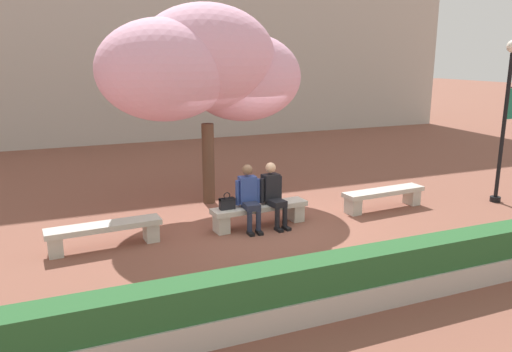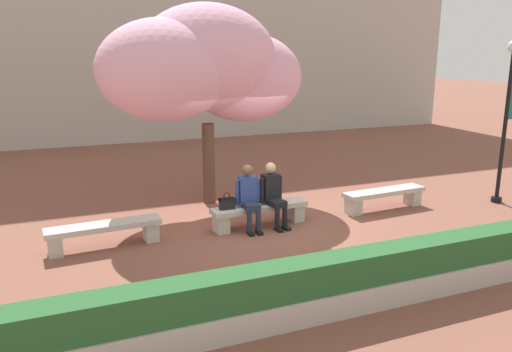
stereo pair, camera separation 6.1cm
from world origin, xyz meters
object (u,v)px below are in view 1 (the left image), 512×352
Objects in this scene: stone_bench_west_end at (104,231)px; stone_bench_center at (384,196)px; person_seated_right at (273,192)px; person_seated_left at (249,195)px; stone_bench_near_west at (260,211)px; lamp_post_with_banner at (506,107)px; cherry_tree_main at (204,67)px; handbag at (227,203)px.

stone_bench_center is at bearing 0.00° from stone_bench_west_end.
person_seated_left is at bearing -179.94° from person_seated_right.
stone_bench_west_end is at bearing 180.00° from stone_bench_center.
stone_bench_center is (3.02, 0.00, 0.00)m from stone_bench_near_west.
lamp_post_with_banner is at bearing -5.43° from stone_bench_near_west.
stone_bench_near_west and stone_bench_center have the same top height.
stone_bench_near_west is 6.17m from lamp_post_with_banner.
cherry_tree_main is at bearing 104.29° from stone_bench_near_west.
person_seated_right is 0.35× the size of lamp_post_with_banner.
person_seated_right is at bearing -11.35° from stone_bench_near_west.
stone_bench_west_end is 1.00× the size of stone_bench_near_west.
stone_bench_west_end is 1.00× the size of stone_bench_center.
handbag is at bearing 175.52° from person_seated_left.
stone_bench_center is 0.55× the size of lamp_post_with_banner.
person_seated_left is 0.35× the size of lamp_post_with_banner.
cherry_tree_main is (-0.51, 1.98, 2.80)m from stone_bench_near_west.
person_seated_left and person_seated_right have the same top height.
cherry_tree_main reaches higher than stone_bench_center.
lamp_post_with_banner reaches higher than stone_bench_near_west.
stone_bench_center is 4.92m from cherry_tree_main.
handbag is 0.07× the size of cherry_tree_main.
stone_bench_west_end is at bearing -141.79° from cherry_tree_main.
stone_bench_center is at bearing 0.93° from person_seated_left.
person_seated_left is at bearing -168.28° from stone_bench_near_west.
stone_bench_west_end is 6.05m from stone_bench_center.
stone_bench_center is 6.01× the size of handbag.
cherry_tree_main is at bearing 84.35° from handbag.
stone_bench_near_west is 0.75m from handbag.
stone_bench_center is 3.45m from lamp_post_with_banner.
person_seated_left is (2.77, -0.05, 0.39)m from stone_bench_west_end.
lamp_post_with_banner is (6.54, -0.54, 1.66)m from handbag.
cherry_tree_main reaches higher than person_seated_right.
person_seated_left is at bearing 175.30° from lamp_post_with_banner.
person_seated_left is at bearing -1.11° from stone_bench_west_end.
handbag is at bearing 177.96° from person_seated_right.
lamp_post_with_banner is at bearing -11.15° from stone_bench_center.
person_seated_left is 3.81× the size of handbag.
stone_bench_west_end is 2.79m from person_seated_left.
cherry_tree_main is at bearing 158.19° from lamp_post_with_banner.
handbag is at bearing -0.46° from stone_bench_west_end.
handbag is at bearing -179.72° from stone_bench_center.
cherry_tree_main reaches higher than handbag.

